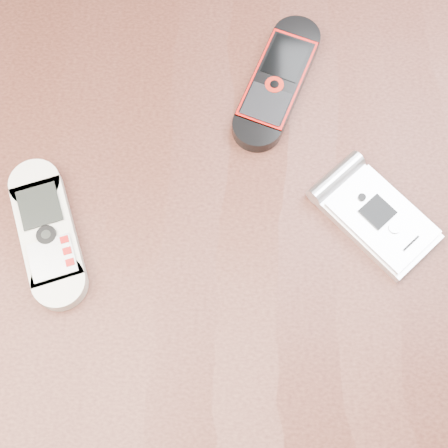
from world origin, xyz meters
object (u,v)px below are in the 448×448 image
table (219,262)px  motorola_razr (378,217)px  nokia_white (47,232)px  nokia_black_red (277,81)px

table → motorola_razr: size_ratio=10.08×
table → nokia_white: size_ratio=8.16×
nokia_white → nokia_black_red: (0.21, 0.17, -0.00)m
table → motorola_razr: bearing=4.4°
table → nokia_black_red: 0.20m
nokia_black_red → motorola_razr: motorola_razr is taller
nokia_black_red → table: bearing=-88.6°
table → motorola_razr: motorola_razr is taller
motorola_razr → table: bearing=140.2°
nokia_black_red → motorola_razr: 0.17m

